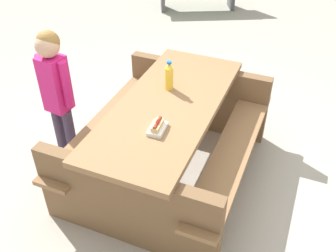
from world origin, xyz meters
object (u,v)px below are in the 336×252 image
Objects in this scene: soda_bottle at (169,76)px; hotdog_tray at (157,127)px; picnic_table at (168,134)px; child_in_coat at (55,84)px.

soda_bottle is 0.59m from hotdog_tray.
hotdog_tray reaches higher than picnic_table.
hotdog_tray is at bearing -2.95° from picnic_table.
picnic_table is 1.62× the size of child_in_coat.
hotdog_tray is at bearing 0.93° from soda_bottle.
child_in_coat is (0.19, -0.92, -0.05)m from soda_bottle.
child_in_coat is at bearing -78.12° from soda_bottle.
child_in_coat reaches higher than hotdog_tray.
picnic_table is 10.65× the size of hotdog_tray.
soda_bottle is at bearing -172.97° from picnic_table.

